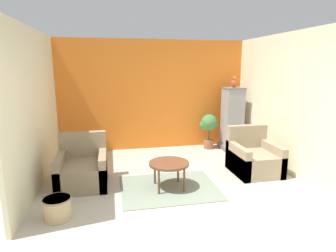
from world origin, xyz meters
name	(u,v)px	position (x,y,z in m)	size (l,w,h in m)	color
ground_plane	(194,220)	(0.00, 0.00, 0.00)	(20.00, 20.00, 0.00)	beige
wall_back_accent	(153,95)	(0.00, 3.49, 1.31)	(4.60, 0.06, 2.63)	orange
wall_left	(35,109)	(-2.27, 1.73, 1.31)	(0.06, 3.46, 2.63)	beige
wall_right	(280,102)	(2.27, 1.73, 1.31)	(0.06, 3.46, 2.63)	beige
area_rug	(169,188)	(-0.12, 1.05, 0.01)	(1.60, 1.29, 0.01)	gray
coffee_table	(169,165)	(-0.12, 1.05, 0.41)	(0.67, 0.67, 0.46)	brown
armchair_left	(83,170)	(-1.55, 1.48, 0.27)	(0.81, 0.87, 0.86)	#8E7A5B
armchair_right	(253,159)	(1.61, 1.43, 0.27)	(0.81, 0.87, 0.86)	#9E896B
birdcage	(232,120)	(1.85, 2.98, 0.73)	(0.52, 0.52, 1.51)	slate
parrot	(234,82)	(1.85, 2.98, 1.64)	(0.13, 0.23, 0.27)	#D14C2D
potted_plant	(209,126)	(1.31, 3.13, 0.57)	(0.43, 0.39, 0.86)	brown
wicker_basket	(57,208)	(-1.78, 0.40, 0.16)	(0.37, 0.37, 0.30)	tan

